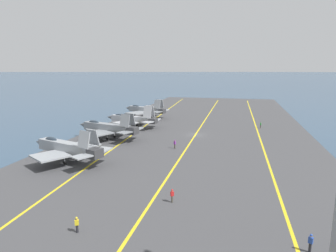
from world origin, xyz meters
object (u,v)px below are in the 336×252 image
crew_blue_vest (311,242)px  crew_yellow_vest (77,224)px  crew_red_vest (172,195)px  crew_green_vest (261,125)px  parked_jet_second (108,128)px  parked_jet_fourth (145,110)px  crew_purple_vest (175,144)px  parked_jet_nearest (66,148)px  parked_jet_third (132,119)px

crew_blue_vest → crew_yellow_vest: bearing=94.7°
crew_red_vest → crew_green_vest: 50.47m
parked_jet_second → crew_green_vest: size_ratio=9.77×
crew_red_vest → crew_yellow_vest: (-8.66, 7.66, -0.02)m
parked_jet_second → crew_red_vest: (-28.48, -21.24, -1.63)m
parked_jet_fourth → crew_purple_vest: bearing=-153.5°
parked_jet_nearest → parked_jet_third: parked_jet_nearest is taller
parked_jet_nearest → crew_red_vest: parked_jet_nearest is taller
parked_jet_second → crew_blue_vest: bearing=-135.2°
parked_jet_nearest → crew_green_vest: 50.79m
parked_jet_nearest → crew_purple_vest: parked_jet_nearest is taller
parked_jet_second → crew_red_vest: bearing=-143.3°
parked_jet_fourth → crew_red_vest: bearing=-159.5°
crew_red_vest → crew_blue_vest: (-6.87, -13.92, 0.04)m
parked_jet_fourth → crew_yellow_vest: (-66.01, -13.81, -1.75)m
parked_jet_fourth → crew_yellow_vest: bearing=-168.2°
parked_jet_second → crew_green_vest: 40.03m
parked_jet_nearest → parked_jet_fourth: parked_jet_nearest is taller
crew_blue_vest → parked_jet_second: bearing=44.8°
parked_jet_second → crew_yellow_vest: parked_jet_second is taller
parked_jet_third → crew_yellow_vest: (-50.98, -12.78, -1.32)m
crew_blue_vest → parked_jet_nearest: bearing=62.6°
crew_purple_vest → crew_blue_vest: bearing=-148.7°
crew_red_vest → crew_purple_vest: crew_purple_vest is taller
crew_blue_vest → crew_purple_vest: (30.66, 18.67, 0.02)m
crew_blue_vest → crew_purple_vest: size_ratio=0.98×
crew_purple_vest → crew_yellow_vest: (-32.45, 2.91, -0.08)m
crew_blue_vest → crew_purple_vest: crew_purple_vest is taller
parked_jet_fourth → crew_blue_vest: parked_jet_fourth is taller
parked_jet_second → crew_purple_vest: 17.22m
crew_red_vest → parked_jet_fourth: bearing=20.5°
parked_jet_nearest → parked_jet_fourth: bearing=0.6°
crew_purple_vest → crew_yellow_vest: 32.58m
crew_green_vest → parked_jet_second: bearing=120.3°
parked_jet_third → crew_green_vest: bearing=-79.3°
parked_jet_fourth → crew_green_vest: bearing=-104.0°
parked_jet_nearest → crew_blue_vest: (-18.07, -34.88, -1.56)m
parked_jet_nearest → crew_red_vest: 23.82m
crew_green_vest → crew_blue_vest: size_ratio=0.96×
parked_jet_fourth → crew_green_vest: 35.85m
crew_blue_vest → crew_purple_vest: bearing=31.3°
parked_jet_second → parked_jet_fourth: size_ratio=1.07×
parked_jet_nearest → crew_purple_vest: 20.59m
parked_jet_third → crew_yellow_vest: bearing=-165.9°
parked_jet_third → crew_purple_vest: bearing=-139.7°
crew_red_vest → crew_green_vest: bearing=-15.3°
parked_jet_nearest → crew_yellow_vest: 23.96m
parked_jet_nearest → parked_jet_fourth: (46.14, 0.51, 0.13)m
parked_jet_second → crew_purple_vest: parked_jet_second is taller
parked_jet_nearest → crew_green_vest: parked_jet_nearest is taller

